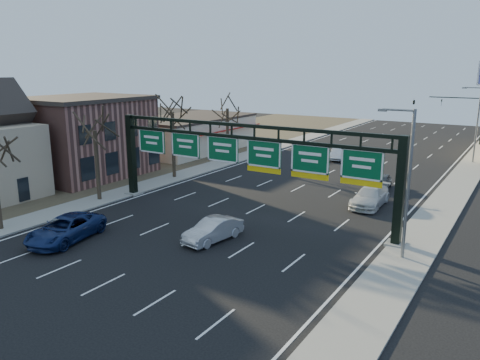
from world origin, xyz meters
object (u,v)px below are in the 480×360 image
Objects in this scene: car_blue_suv at (66,229)px; car_white_wagon at (370,197)px; sign_gantry at (245,157)px; car_silver_sedan at (213,230)px.

car_white_wagon is (14.68, 18.71, -0.01)m from car_blue_suv.
car_blue_suv is 23.79m from car_white_wagon.
car_blue_suv is (-7.29, -10.83, -3.81)m from sign_gantry.
car_white_wagon is (7.39, 7.89, -3.83)m from sign_gantry.
sign_gantry is 6.90m from car_silver_sedan.
car_blue_suv is at bearing -139.60° from car_silver_sedan.
car_silver_sedan is (8.32, 5.21, -0.07)m from car_blue_suv.
car_blue_suv reaches higher than car_white_wagon.
car_blue_suv is at bearing -129.07° from car_white_wagon.
car_silver_sedan is 14.93m from car_white_wagon.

